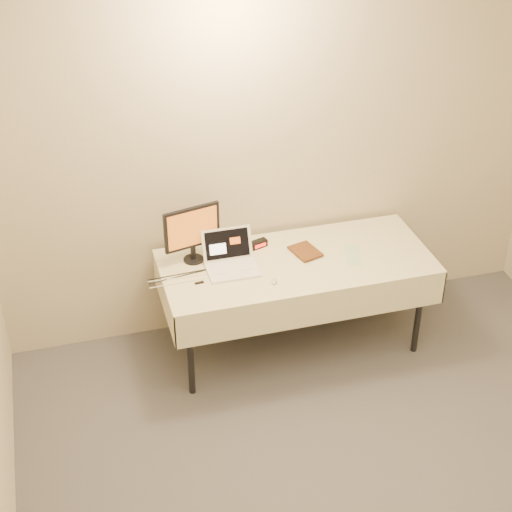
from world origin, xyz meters
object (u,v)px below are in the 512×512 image
object	(u,v)px
book	(296,243)
table	(296,268)
monitor	(192,230)
laptop	(230,259)

from	to	relation	value
book	table	bearing A→B (deg)	-114.17
monitor	book	bearing A→B (deg)	-24.49
monitor	book	world-z (taller)	monitor
table	monitor	xyz separation A→B (m)	(-0.68, 0.20, 0.30)
book	monitor	bearing A→B (deg)	153.42
table	laptop	xyz separation A→B (m)	(-0.45, 0.05, 0.12)
table	book	xyz separation A→B (m)	(0.01, 0.05, 0.17)
laptop	monitor	size ratio (longest dim) A/B	0.84
table	laptop	distance (m)	0.47
table	book	distance (m)	0.18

